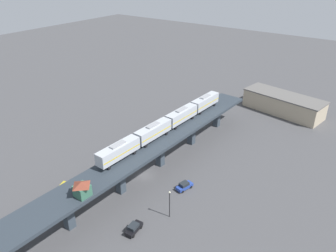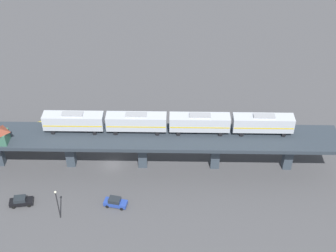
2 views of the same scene
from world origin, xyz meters
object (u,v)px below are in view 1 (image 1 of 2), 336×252
at_px(street_car_blue, 184,186).
at_px(street_car_black, 134,228).
at_px(delivery_truck, 61,195).
at_px(signal_hut, 82,188).
at_px(street_lamp, 170,202).
at_px(warehouse_building, 283,104).
at_px(subway_train, 168,123).

bearing_deg(street_car_blue, street_car_black, -92.32).
height_order(street_car_black, delivery_truck, delivery_truck).
xyz_separation_m(street_car_blue, street_car_black, (-0.73, -18.04, 0.00)).
height_order(signal_hut, street_car_blue, signal_hut).
distance_m(street_lamp, warehouse_building, 69.22).
distance_m(subway_train, signal_hut, 32.91).
height_order(signal_hut, delivery_truck, signal_hut).
relative_size(signal_hut, warehouse_building, 0.11).
bearing_deg(street_car_blue, street_lamp, -74.90).
bearing_deg(subway_train, street_car_black, -67.54).
relative_size(subway_train, street_car_blue, 10.61).
relative_size(street_lamp, warehouse_building, 0.23).
distance_m(delivery_truck, warehouse_building, 83.75).
distance_m(street_car_black, warehouse_building, 77.36).
distance_m(street_car_black, delivery_truck, 20.22).
bearing_deg(subway_train, delivery_truck, -104.93).
bearing_deg(delivery_truck, street_car_blue, 45.02).
bearing_deg(warehouse_building, street_car_black, -93.79).
bearing_deg(warehouse_building, delivery_truck, -107.46).
xyz_separation_m(street_car_blue, street_lamp, (2.72, -10.08, 3.17)).
distance_m(street_car_blue, warehouse_building, 59.33).
xyz_separation_m(signal_hut, delivery_truck, (-10.73, 1.72, -7.98)).
xyz_separation_m(signal_hut, street_car_blue, (10.02, 22.48, -8.81)).
height_order(subway_train, street_car_black, subway_train).
bearing_deg(subway_train, street_car_blue, -39.66).
bearing_deg(street_lamp, street_car_blue, 105.10).
bearing_deg(subway_train, street_lamp, -53.36).
distance_m(street_car_blue, street_car_black, 18.05).
height_order(street_lamp, warehouse_building, street_lamp).
bearing_deg(street_car_blue, delivery_truck, -134.98).
relative_size(street_car_blue, street_car_black, 1.03).
distance_m(signal_hut, warehouse_building, 83.10).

